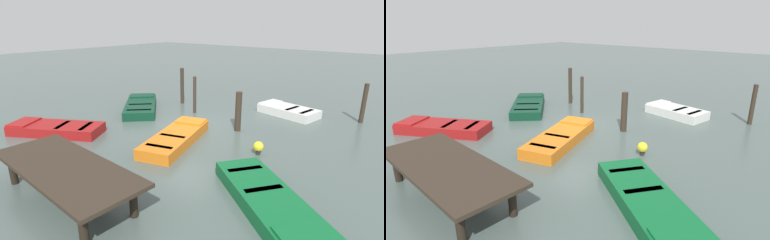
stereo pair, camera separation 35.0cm
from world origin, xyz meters
TOP-DOWN VIEW (x-y plane):
  - ground_plane at (0.00, 0.00)m, footprint 80.00×80.00m
  - dock_segment at (-1.05, 6.37)m, footprint 4.83×2.01m
  - rowboat_red at (3.88, 4.14)m, footprint 3.89×3.05m
  - rowboat_dark_green at (3.84, -0.45)m, footprint 3.75×3.75m
  - rowboat_white at (-2.45, -4.51)m, footprint 2.99×1.89m
  - rowboat_green at (-5.36, 3.50)m, footprint 4.13×3.50m
  - rowboat_orange at (-0.63, 1.72)m, footprint 2.40×4.08m
  - mooring_piling_far_right at (1.35, -1.86)m, footprint 0.16×0.16m
  - mooring_piling_near_left at (-5.54, -5.47)m, footprint 0.19×0.19m
  - mooring_piling_near_right at (-1.73, -0.94)m, footprint 0.26×0.26m
  - mooring_piling_far_left at (3.09, -2.89)m, footprint 0.20×0.20m
  - marker_buoy at (-3.57, 0.70)m, footprint 0.36×0.36m

SIDE VIEW (x-z plane):
  - ground_plane at x=0.00m, z-range 0.00..0.00m
  - rowboat_green at x=-5.36m, z-range -0.01..0.45m
  - rowboat_orange at x=-0.63m, z-range -0.01..0.45m
  - rowboat_dark_green at x=3.84m, z-range -0.01..0.45m
  - rowboat_red at x=3.88m, z-range -0.01..0.45m
  - rowboat_white at x=-2.45m, z-range -0.01..0.45m
  - marker_buoy at x=-3.57m, z-range 0.05..0.53m
  - dock_segment at x=-1.05m, z-range 0.36..1.31m
  - mooring_piling_near_right at x=-1.73m, z-range 0.00..1.68m
  - mooring_piling_near_left at x=-5.54m, z-range 0.00..1.81m
  - mooring_piling_far_right at x=1.35m, z-range 0.00..1.84m
  - mooring_piling_far_left at x=3.09m, z-range 0.00..1.98m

